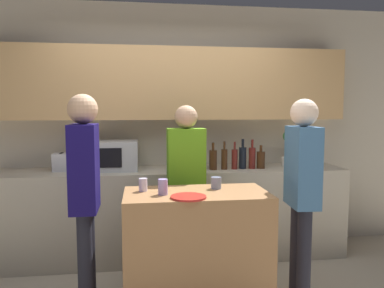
{
  "coord_description": "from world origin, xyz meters",
  "views": [
    {
      "loc": [
        -0.32,
        -2.46,
        1.56
      ],
      "look_at": [
        0.09,
        0.6,
        1.27
      ],
      "focal_mm": 35.0,
      "sensor_mm": 36.0,
      "label": 1
    }
  ],
  "objects_px": {
    "bottle_5": "(252,157)",
    "cup_2": "(163,187)",
    "potted_plant": "(289,148)",
    "plate_on_island": "(188,197)",
    "person_left": "(302,184)",
    "bottle_4": "(243,157)",
    "person_center": "(85,186)",
    "toaster": "(67,162)",
    "cup_0": "(216,183)",
    "bottle_0": "(202,158)",
    "bottle_6": "(261,159)",
    "bottle_1": "(213,159)",
    "cup_1": "(143,185)",
    "bottle_3": "(235,159)",
    "person_right": "(186,177)",
    "microwave": "(112,155)",
    "bottle_2": "(224,159)"
  },
  "relations": [
    {
      "from": "bottle_4",
      "to": "person_center",
      "type": "relative_size",
      "value": 0.19
    },
    {
      "from": "bottle_4",
      "to": "cup_0",
      "type": "height_order",
      "value": "bottle_4"
    },
    {
      "from": "cup_2",
      "to": "person_right",
      "type": "height_order",
      "value": "person_right"
    },
    {
      "from": "cup_0",
      "to": "cup_2",
      "type": "relative_size",
      "value": 0.8
    },
    {
      "from": "potted_plant",
      "to": "person_right",
      "type": "distance_m",
      "value": 1.32
    },
    {
      "from": "bottle_1",
      "to": "bottle_2",
      "type": "relative_size",
      "value": 0.97
    },
    {
      "from": "plate_on_island",
      "to": "bottle_4",
      "type": "bearing_deg",
      "value": 58.27
    },
    {
      "from": "toaster",
      "to": "bottle_4",
      "type": "distance_m",
      "value": 1.81
    },
    {
      "from": "toaster",
      "to": "bottle_3",
      "type": "relative_size",
      "value": 0.9
    },
    {
      "from": "potted_plant",
      "to": "bottle_6",
      "type": "distance_m",
      "value": 0.38
    },
    {
      "from": "microwave",
      "to": "person_center",
      "type": "height_order",
      "value": "person_center"
    },
    {
      "from": "bottle_0",
      "to": "bottle_5",
      "type": "xyz_separation_m",
      "value": [
        0.53,
        -0.04,
        0.0
      ]
    },
    {
      "from": "toaster",
      "to": "bottle_1",
      "type": "distance_m",
      "value": 1.49
    },
    {
      "from": "bottle_5",
      "to": "cup_2",
      "type": "distance_m",
      "value": 1.44
    },
    {
      "from": "person_left",
      "to": "cup_1",
      "type": "bearing_deg",
      "value": 87.16
    },
    {
      "from": "toaster",
      "to": "cup_2",
      "type": "relative_size",
      "value": 2.21
    },
    {
      "from": "cup_2",
      "to": "potted_plant",
      "type": "bearing_deg",
      "value": 38.16
    },
    {
      "from": "bottle_1",
      "to": "cup_1",
      "type": "height_order",
      "value": "bottle_1"
    },
    {
      "from": "bottle_0",
      "to": "person_right",
      "type": "xyz_separation_m",
      "value": [
        -0.22,
        -0.47,
        -0.11
      ]
    },
    {
      "from": "bottle_0",
      "to": "potted_plant",
      "type": "bearing_deg",
      "value": 3.96
    },
    {
      "from": "bottle_2",
      "to": "plate_on_island",
      "type": "bearing_deg",
      "value": -114.46
    },
    {
      "from": "toaster",
      "to": "plate_on_island",
      "type": "xyz_separation_m",
      "value": [
        1.08,
        -1.27,
        -0.1
      ]
    },
    {
      "from": "bottle_6",
      "to": "potted_plant",
      "type": "bearing_deg",
      "value": 17.4
    },
    {
      "from": "bottle_6",
      "to": "cup_1",
      "type": "relative_size",
      "value": 2.45
    },
    {
      "from": "bottle_4",
      "to": "person_left",
      "type": "height_order",
      "value": "person_left"
    },
    {
      "from": "cup_1",
      "to": "person_center",
      "type": "bearing_deg",
      "value": -167.47
    },
    {
      "from": "potted_plant",
      "to": "cup_2",
      "type": "relative_size",
      "value": 3.36
    },
    {
      "from": "bottle_1",
      "to": "person_center",
      "type": "distance_m",
      "value": 1.5
    },
    {
      "from": "plate_on_island",
      "to": "bottle_3",
      "type": "bearing_deg",
      "value": 61.18
    },
    {
      "from": "potted_plant",
      "to": "bottle_5",
      "type": "relative_size",
      "value": 1.28
    },
    {
      "from": "cup_2",
      "to": "person_left",
      "type": "distance_m",
      "value": 1.1
    },
    {
      "from": "potted_plant",
      "to": "toaster",
      "type": "bearing_deg",
      "value": 180.0
    },
    {
      "from": "plate_on_island",
      "to": "person_right",
      "type": "xyz_separation_m",
      "value": [
        0.07,
        0.73,
        0.01
      ]
    },
    {
      "from": "bottle_5",
      "to": "cup_0",
      "type": "distance_m",
      "value": 1.04
    },
    {
      "from": "plate_on_island",
      "to": "microwave",
      "type": "bearing_deg",
      "value": 116.49
    },
    {
      "from": "bottle_3",
      "to": "person_left",
      "type": "height_order",
      "value": "person_left"
    },
    {
      "from": "bottle_1",
      "to": "cup_0",
      "type": "height_order",
      "value": "bottle_1"
    },
    {
      "from": "microwave",
      "to": "person_right",
      "type": "bearing_deg",
      "value": -37.14
    },
    {
      "from": "bottle_6",
      "to": "plate_on_island",
      "type": "relative_size",
      "value": 0.95
    },
    {
      "from": "bottle_4",
      "to": "cup_2",
      "type": "bearing_deg",
      "value": -130.92
    },
    {
      "from": "bottle_3",
      "to": "bottle_5",
      "type": "height_order",
      "value": "bottle_5"
    },
    {
      "from": "bottle_0",
      "to": "bottle_2",
      "type": "bearing_deg",
      "value": -13.33
    },
    {
      "from": "potted_plant",
      "to": "cup_2",
      "type": "height_order",
      "value": "potted_plant"
    },
    {
      "from": "potted_plant",
      "to": "bottle_3",
      "type": "relative_size",
      "value": 1.37
    },
    {
      "from": "bottle_6",
      "to": "cup_1",
      "type": "height_order",
      "value": "bottle_6"
    },
    {
      "from": "person_center",
      "to": "person_right",
      "type": "xyz_separation_m",
      "value": [
        0.82,
        0.56,
        -0.05
      ]
    },
    {
      "from": "plate_on_island",
      "to": "cup_2",
      "type": "xyz_separation_m",
      "value": [
        -0.18,
        0.13,
        0.05
      ]
    },
    {
      "from": "plate_on_island",
      "to": "person_left",
      "type": "height_order",
      "value": "person_left"
    },
    {
      "from": "potted_plant",
      "to": "bottle_0",
      "type": "distance_m",
      "value": 0.98
    },
    {
      "from": "bottle_3",
      "to": "plate_on_island",
      "type": "xyz_separation_m",
      "value": [
        -0.63,
        -1.15,
        -0.12
      ]
    }
  ]
}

